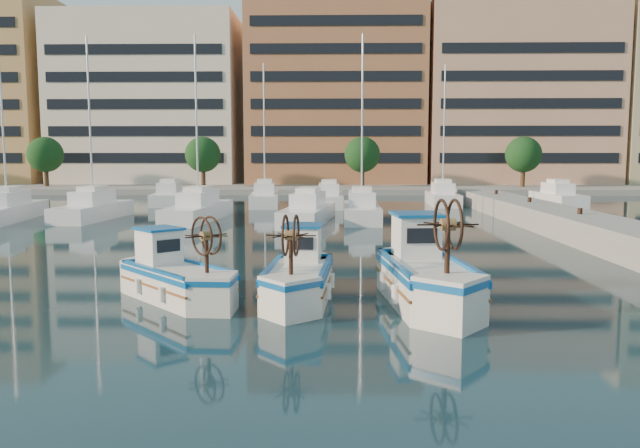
{
  "coord_description": "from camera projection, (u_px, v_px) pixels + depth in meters",
  "views": [
    {
      "loc": [
        0.8,
        -16.99,
        4.08
      ],
      "look_at": [
        0.28,
        6.49,
        1.5
      ],
      "focal_mm": 35.0,
      "sensor_mm": 36.0,
      "label": 1
    }
  ],
  "objects": [
    {
      "name": "waterfront",
      "position": [
        399.0,
        101.0,
        80.56
      ],
      "size": [
        180.0,
        40.0,
        25.6
      ],
      "color": "gray",
      "rests_on": "ground"
    },
    {
      "name": "ground",
      "position": [
        305.0,
        303.0,
        17.35
      ],
      "size": [
        300.0,
        300.0,
        0.0
      ],
      "primitive_type": "plane",
      "color": "#18323E",
      "rests_on": "ground"
    },
    {
      "name": "fishing_boat_b",
      "position": [
        299.0,
        274.0,
        17.73
      ],
      "size": [
        1.95,
        4.23,
        2.6
      ],
      "rotation": [
        0.0,
        0.0,
        -0.06
      ],
      "color": "silver",
      "rests_on": "ground"
    },
    {
      "name": "fishing_boat_c",
      "position": [
        425.0,
        273.0,
        17.24
      ],
      "size": [
        2.47,
        5.01,
        3.06
      ],
      "rotation": [
        0.0,
        0.0,
        0.1
      ],
      "color": "silver",
      "rests_on": "ground"
    },
    {
      "name": "quay",
      "position": [
        638.0,
        243.0,
        24.94
      ],
      "size": [
        3.0,
        60.0,
        1.2
      ],
      "primitive_type": "cube",
      "color": "gray",
      "rests_on": "ground"
    },
    {
      "name": "fishing_boat_a",
      "position": [
        175.0,
        276.0,
        17.67
      ],
      "size": [
        3.82,
        3.95,
        2.52
      ],
      "rotation": [
        0.0,
        0.0,
        0.74
      ],
      "color": "silver",
      "rests_on": "ground"
    },
    {
      "name": "yacht_marina",
      "position": [
        278.0,
        205.0,
        45.05
      ],
      "size": [
        42.01,
        22.56,
        11.5
      ],
      "color": "white",
      "rests_on": "ground"
    }
  ]
}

